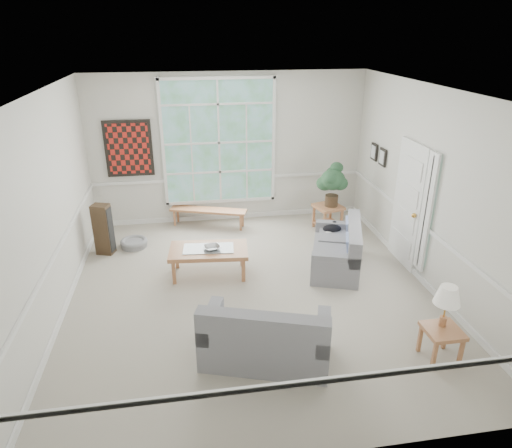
{
  "coord_description": "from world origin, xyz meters",
  "views": [
    {
      "loc": [
        -0.89,
        -5.98,
        3.77
      ],
      "look_at": [
        0.1,
        0.2,
        1.05
      ],
      "focal_mm": 32.0,
      "sensor_mm": 36.0,
      "label": 1
    }
  ],
  "objects_px": {
    "loveseat_front": "(266,330)",
    "side_table": "(440,344)",
    "loveseat_right": "(336,246)",
    "coffee_table": "(209,262)",
    "end_table": "(328,217)"
  },
  "relations": [
    {
      "from": "coffee_table",
      "to": "side_table",
      "type": "relative_size",
      "value": 2.89
    },
    {
      "from": "loveseat_right",
      "to": "loveseat_front",
      "type": "distance_m",
      "value": 2.64
    },
    {
      "from": "loveseat_right",
      "to": "coffee_table",
      "type": "height_order",
      "value": "loveseat_right"
    },
    {
      "from": "loveseat_right",
      "to": "end_table",
      "type": "distance_m",
      "value": 1.6
    },
    {
      "from": "end_table",
      "to": "side_table",
      "type": "height_order",
      "value": "end_table"
    },
    {
      "from": "coffee_table",
      "to": "end_table",
      "type": "xyz_separation_m",
      "value": [
        2.47,
        1.48,
        0.02
      ]
    },
    {
      "from": "end_table",
      "to": "side_table",
      "type": "distance_m",
      "value": 4.02
    },
    {
      "from": "loveseat_front",
      "to": "end_table",
      "type": "xyz_separation_m",
      "value": [
        1.93,
        3.67,
        -0.16
      ]
    },
    {
      "from": "loveseat_front",
      "to": "loveseat_right",
      "type": "bearing_deg",
      "value": 71.36
    },
    {
      "from": "coffee_table",
      "to": "side_table",
      "type": "xyz_separation_m",
      "value": [
        2.64,
        -2.54,
        -0.02
      ]
    },
    {
      "from": "loveseat_right",
      "to": "side_table",
      "type": "height_order",
      "value": "loveseat_right"
    },
    {
      "from": "loveseat_right",
      "to": "side_table",
      "type": "xyz_separation_m",
      "value": [
        0.52,
        -2.46,
        -0.18
      ]
    },
    {
      "from": "loveseat_front",
      "to": "end_table",
      "type": "relative_size",
      "value": 3.05
    },
    {
      "from": "side_table",
      "to": "end_table",
      "type": "bearing_deg",
      "value": 92.44
    },
    {
      "from": "loveseat_front",
      "to": "side_table",
      "type": "height_order",
      "value": "loveseat_front"
    }
  ]
}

